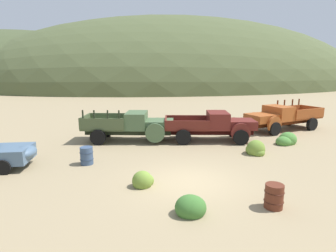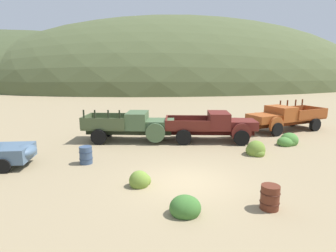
{
  "view_description": "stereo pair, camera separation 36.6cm",
  "coord_description": "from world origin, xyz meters",
  "px_view_note": "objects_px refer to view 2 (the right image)",
  "views": [
    {
      "loc": [
        -3.28,
        -10.63,
        4.65
      ],
      "look_at": [
        0.23,
        5.08,
        1.35
      ],
      "focal_mm": 30.16,
      "sensor_mm": 36.0,
      "label": 1
    },
    {
      "loc": [
        -2.93,
        -10.71,
        4.65
      ],
      "look_at": [
        0.23,
        5.08,
        1.35
      ],
      "focal_mm": 30.16,
      "sensor_mm": 36.0,
      "label": 2
    }
  ],
  "objects_px": {
    "truck_oxide_orange": "(281,118)",
    "oil_drum_foreground": "(86,155)",
    "truck_oxblood": "(217,126)",
    "truck_weathered_green": "(135,125)",
    "oil_drum_by_truck": "(270,197)"
  },
  "relations": [
    {
      "from": "truck_oxide_orange",
      "to": "oil_drum_foreground",
      "type": "relative_size",
      "value": 7.62
    },
    {
      "from": "truck_oxblood",
      "to": "truck_weathered_green",
      "type": "bearing_deg",
      "value": -179.01
    },
    {
      "from": "truck_oxblood",
      "to": "truck_oxide_orange",
      "type": "relative_size",
      "value": 0.92
    },
    {
      "from": "truck_weathered_green",
      "to": "oil_drum_foreground",
      "type": "bearing_deg",
      "value": -109.88
    },
    {
      "from": "truck_weathered_green",
      "to": "oil_drum_foreground",
      "type": "distance_m",
      "value": 5.0
    },
    {
      "from": "oil_drum_foreground",
      "to": "oil_drum_by_truck",
      "type": "bearing_deg",
      "value": -43.04
    },
    {
      "from": "truck_oxide_orange",
      "to": "truck_weathered_green",
      "type": "bearing_deg",
      "value": -9.99
    },
    {
      "from": "truck_weathered_green",
      "to": "oil_drum_by_truck",
      "type": "distance_m",
      "value": 10.76
    },
    {
      "from": "truck_weathered_green",
      "to": "oil_drum_foreground",
      "type": "xyz_separation_m",
      "value": [
        -2.8,
        -4.1,
        -0.58
      ]
    },
    {
      "from": "truck_weathered_green",
      "to": "truck_oxide_orange",
      "type": "distance_m",
      "value": 10.99
    },
    {
      "from": "oil_drum_by_truck",
      "to": "truck_oxblood",
      "type": "bearing_deg",
      "value": 80.13
    },
    {
      "from": "truck_weathered_green",
      "to": "truck_oxblood",
      "type": "height_order",
      "value": "truck_weathered_green"
    },
    {
      "from": "truck_weathered_green",
      "to": "oil_drum_by_truck",
      "type": "relative_size",
      "value": 7.26
    },
    {
      "from": "truck_weathered_green",
      "to": "truck_oxblood",
      "type": "xyz_separation_m",
      "value": [
        5.2,
        -1.15,
        -0.02
      ]
    },
    {
      "from": "truck_weathered_green",
      "to": "truck_oxide_orange",
      "type": "height_order",
      "value": "same"
    }
  ]
}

